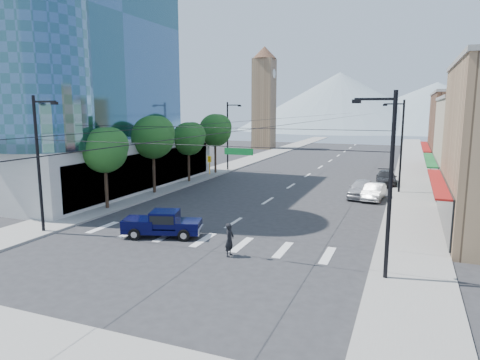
{
  "coord_description": "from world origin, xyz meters",
  "views": [
    {
      "loc": [
        11.51,
        -21.71,
        8.18
      ],
      "look_at": [
        0.11,
        6.97,
        3.0
      ],
      "focal_mm": 32.0,
      "sensor_mm": 36.0,
      "label": 1
    }
  ],
  "objects": [
    {
      "name": "ground",
      "position": [
        0.0,
        0.0,
        0.0
      ],
      "size": [
        160.0,
        160.0,
        0.0
      ],
      "primitive_type": "plane",
      "color": "#28282B",
      "rests_on": "ground"
    },
    {
      "name": "sidewalk_left",
      "position": [
        -12.0,
        40.0,
        0.07
      ],
      "size": [
        4.0,
        120.0,
        0.15
      ],
      "primitive_type": "cube",
      "color": "gray",
      "rests_on": "ground"
    },
    {
      "name": "sidewalk_right",
      "position": [
        12.0,
        40.0,
        0.07
      ],
      "size": [
        4.0,
        120.0,
        0.15
      ],
      "primitive_type": "cube",
      "color": "gray",
      "rests_on": "ground"
    },
    {
      "name": "sidewalk_cross",
      "position": [
        0.0,
        -12.0,
        0.07
      ],
      "size": [
        28.0,
        4.0,
        0.15
      ],
      "primitive_type": "cube",
      "color": "gray",
      "rests_on": "ground"
    },
    {
      "name": "office_tower",
      "position": [
        -26.26,
        13.85,
        14.45
      ],
      "size": [
        29.5,
        27.0,
        30.0
      ],
      "color": "#B7B7B2",
      "rests_on": "ground"
    },
    {
      "name": "clock_tower",
      "position": [
        -16.5,
        62.0,
        10.64
      ],
      "size": [
        4.8,
        4.8,
        20.4
      ],
      "color": "#8C6B4C",
      "rests_on": "ground"
    },
    {
      "name": "mountain_left",
      "position": [
        -15.0,
        150.0,
        11.0
      ],
      "size": [
        80.0,
        80.0,
        22.0
      ],
      "primitive_type": "cone",
      "color": "gray",
      "rests_on": "ground"
    },
    {
      "name": "mountain_right",
      "position": [
        20.0,
        160.0,
        9.0
      ],
      "size": [
        90.0,
        90.0,
        18.0
      ],
      "primitive_type": "cone",
      "color": "gray",
      "rests_on": "ground"
    },
    {
      "name": "tree_near",
      "position": [
        -11.07,
        6.1,
        4.99
      ],
      "size": [
        3.65,
        3.64,
        6.71
      ],
      "color": "black",
      "rests_on": "ground"
    },
    {
      "name": "tree_midnear",
      "position": [
        -11.07,
        13.1,
        5.59
      ],
      "size": [
        4.09,
        4.09,
        7.52
      ],
      "color": "black",
      "rests_on": "ground"
    },
    {
      "name": "tree_midfar",
      "position": [
        -11.07,
        20.1,
        4.99
      ],
      "size": [
        3.65,
        3.64,
        6.71
      ],
      "color": "black",
      "rests_on": "ground"
    },
    {
      "name": "tree_far",
      "position": [
        -11.07,
        27.1,
        5.59
      ],
      "size": [
        4.09,
        4.09,
        7.52
      ],
      "color": "black",
      "rests_on": "ground"
    },
    {
      "name": "signal_rig",
      "position": [
        0.19,
        -1.0,
        4.64
      ],
      "size": [
        21.8,
        0.2,
        9.0
      ],
      "color": "black",
      "rests_on": "ground"
    },
    {
      "name": "lamp_pole_nw",
      "position": [
        -10.67,
        30.0,
        4.94
      ],
      "size": [
        2.0,
        0.25,
        9.0
      ],
      "color": "black",
      "rests_on": "ground"
    },
    {
      "name": "lamp_pole_ne",
      "position": [
        10.67,
        22.0,
        4.94
      ],
      "size": [
        2.0,
        0.25,
        9.0
      ],
      "color": "black",
      "rests_on": "ground"
    },
    {
      "name": "pickup_truck",
      "position": [
        -2.99,
        1.17,
        0.89
      ],
      "size": [
        5.32,
        3.18,
        1.7
      ],
      "rotation": [
        0.0,
        0.0,
        0.3
      ],
      "color": "#070834",
      "rests_on": "ground"
    },
    {
      "name": "pedestrian",
      "position": [
        2.5,
        -0.62,
        0.95
      ],
      "size": [
        0.47,
        0.71,
        1.9
      ],
      "primitive_type": "imported",
      "rotation": [
        0.0,
        0.0,
        1.54
      ],
      "color": "black",
      "rests_on": "ground"
    },
    {
      "name": "parked_car_near",
      "position": [
        7.6,
        18.58,
        0.84
      ],
      "size": [
        2.39,
        5.08,
        1.68
      ],
      "primitive_type": "imported",
      "rotation": [
        0.0,
        0.0,
        -0.08
      ],
      "color": "#BABABF",
      "rests_on": "ground"
    },
    {
      "name": "parked_car_mid",
      "position": [
        8.76,
        18.04,
        0.74
      ],
      "size": [
        1.96,
        4.6,
        1.48
      ],
      "primitive_type": "imported",
      "rotation": [
        0.0,
        0.0,
        -0.09
      ],
      "color": "silver",
      "rests_on": "ground"
    },
    {
      "name": "parked_car_far",
      "position": [
        9.4,
        26.5,
        0.75
      ],
      "size": [
        2.52,
        5.33,
        1.5
      ],
      "primitive_type": "imported",
      "rotation": [
        0.0,
        0.0,
        0.08
      ],
      "color": "#28282A",
      "rests_on": "ground"
    }
  ]
}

